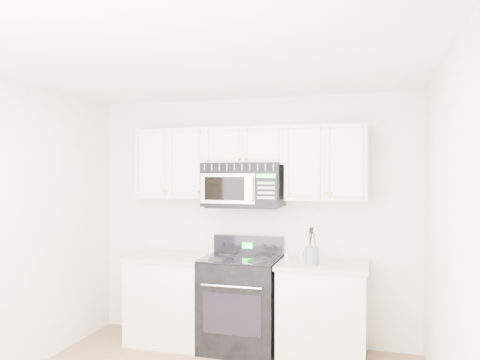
% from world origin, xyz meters
% --- Properties ---
extents(room, '(3.51, 3.51, 2.61)m').
position_xyz_m(room, '(0.00, 0.00, 1.30)').
color(room, olive).
rests_on(room, ground).
extents(base_cabinet_left, '(0.86, 0.65, 0.92)m').
position_xyz_m(base_cabinet_left, '(-0.80, 1.44, 0.43)').
color(base_cabinet_left, beige).
rests_on(base_cabinet_left, ground).
extents(base_cabinet_right, '(0.86, 0.65, 0.92)m').
position_xyz_m(base_cabinet_right, '(0.80, 1.44, 0.43)').
color(base_cabinet_right, beige).
rests_on(base_cabinet_right, ground).
extents(range, '(0.76, 0.69, 1.12)m').
position_xyz_m(range, '(-0.02, 1.43, 0.48)').
color(range, black).
rests_on(range, ground).
extents(upper_cabinets, '(2.44, 0.37, 0.75)m').
position_xyz_m(upper_cabinets, '(0.00, 1.58, 1.93)').
color(upper_cabinets, beige).
rests_on(upper_cabinets, ground).
extents(microwave, '(0.82, 0.46, 0.45)m').
position_xyz_m(microwave, '(-0.03, 1.54, 1.68)').
color(microwave, black).
rests_on(microwave, ground).
extents(utensil_crock, '(0.13, 0.13, 0.35)m').
position_xyz_m(utensil_crock, '(0.71, 1.32, 1.01)').
color(utensil_crock, slate).
rests_on(utensil_crock, base_cabinet_right).
extents(shaker_salt, '(0.04, 0.04, 0.09)m').
position_xyz_m(shaker_salt, '(0.45, 1.41, 0.97)').
color(shaker_salt, silver).
rests_on(shaker_salt, base_cabinet_right).
extents(shaker_pepper, '(0.04, 0.04, 0.10)m').
position_xyz_m(shaker_pepper, '(0.58, 1.47, 0.97)').
color(shaker_pepper, silver).
rests_on(shaker_pepper, base_cabinet_right).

